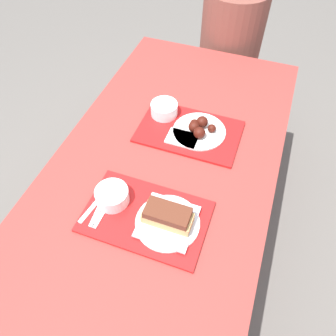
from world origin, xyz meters
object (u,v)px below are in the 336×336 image
object	(u,v)px
tray_far	(189,132)
person_seated_across	(232,31)
brisket_sandwich_plate	(168,219)
wings_plate_far	(199,129)
tray_near	(146,216)
bowl_coleslaw_far	(164,108)
bowl_coleslaw_near	(112,195)

from	to	relation	value
tray_far	person_seated_across	xyz separation A→B (m)	(-0.01, 0.89, 0.01)
brisket_sandwich_plate	person_seated_across	world-z (taller)	person_seated_across
brisket_sandwich_plate	person_seated_across	size ratio (longest dim) A/B	0.31
wings_plate_far	person_seated_across	distance (m)	0.89
tray_near	wings_plate_far	distance (m)	0.47
bowl_coleslaw_far	wings_plate_far	bearing A→B (deg)	-17.49
tray_near	brisket_sandwich_plate	world-z (taller)	brisket_sandwich_plate
tray_far	tray_near	bearing A→B (deg)	-92.11
tray_far	bowl_coleslaw_far	xyz separation A→B (m)	(-0.14, 0.06, 0.04)
wings_plate_far	bowl_coleslaw_near	bearing A→B (deg)	-113.79
tray_near	person_seated_across	size ratio (longest dim) A/B	0.61
tray_near	bowl_coleslaw_far	world-z (taller)	bowl_coleslaw_far
tray_far	wings_plate_far	xyz separation A→B (m)	(0.04, 0.01, 0.03)
brisket_sandwich_plate	wings_plate_far	size ratio (longest dim) A/B	0.99
tray_far	bowl_coleslaw_near	bearing A→B (deg)	-109.33
bowl_coleslaw_near	brisket_sandwich_plate	xyz separation A→B (m)	(0.22, -0.02, -0.00)
bowl_coleslaw_far	wings_plate_far	size ratio (longest dim) A/B	0.53
tray_near	tray_far	bearing A→B (deg)	87.89
brisket_sandwich_plate	bowl_coleslaw_far	world-z (taller)	brisket_sandwich_plate
brisket_sandwich_plate	person_seated_across	bearing A→B (deg)	93.30
tray_far	bowl_coleslaw_near	distance (m)	0.47
brisket_sandwich_plate	bowl_coleslaw_far	bearing A→B (deg)	111.46
bowl_coleslaw_near	person_seated_across	size ratio (longest dim) A/B	0.17
brisket_sandwich_plate	tray_near	bearing A→B (deg)	178.79
tray_near	tray_far	xyz separation A→B (m)	(0.02, 0.46, 0.00)
tray_near	brisket_sandwich_plate	distance (m)	0.09
tray_near	brisket_sandwich_plate	xyz separation A→B (m)	(0.08, -0.00, 0.04)
tray_near	brisket_sandwich_plate	bearing A→B (deg)	-1.21
tray_near	bowl_coleslaw_far	bearing A→B (deg)	103.24
tray_near	bowl_coleslaw_near	world-z (taller)	bowl_coleslaw_near
tray_near	bowl_coleslaw_near	bearing A→B (deg)	171.85
tray_far	brisket_sandwich_plate	xyz separation A→B (m)	(0.07, -0.46, 0.04)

